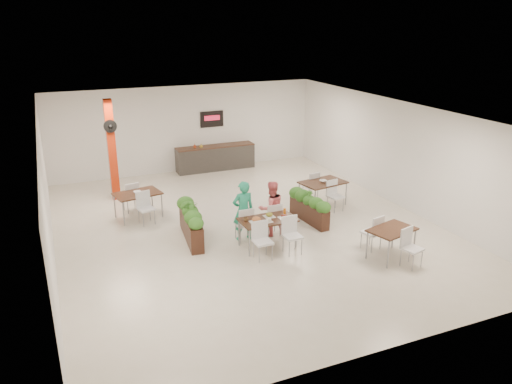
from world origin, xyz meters
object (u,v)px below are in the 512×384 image
(diner_man, at_px, (243,211))
(side_table_a, at_px, (138,197))
(planter_right, at_px, (309,205))
(planter_left, at_px, (191,221))
(side_table_b, at_px, (323,185))
(side_table_c, at_px, (392,234))
(red_column, at_px, (112,149))
(diner_woman, at_px, (271,208))
(service_counter, at_px, (215,157))
(main_table, at_px, (267,223))

(diner_man, relative_size, side_table_a, 0.96)
(planter_right, bearing_deg, side_table_a, 153.47)
(planter_left, height_order, planter_right, planter_left)
(planter_left, height_order, side_table_a, planter_left)
(side_table_b, distance_m, side_table_c, 3.82)
(red_column, distance_m, diner_woman, 5.72)
(red_column, xyz_separation_m, service_counter, (4.00, 1.86, -1.15))
(side_table_c, bearing_deg, planter_left, 129.85)
(red_column, distance_m, side_table_c, 8.87)
(planter_left, relative_size, side_table_c, 1.22)
(diner_woman, relative_size, side_table_c, 0.89)
(side_table_a, bearing_deg, side_table_c, -55.30)
(red_column, height_order, service_counter, red_column)
(main_table, relative_size, planter_left, 0.80)
(service_counter, height_order, side_table_a, service_counter)
(side_table_b, bearing_deg, diner_woman, -159.03)
(diner_woman, xyz_separation_m, planter_left, (-2.06, 0.53, -0.23))
(side_table_b, bearing_deg, red_column, 142.61)
(main_table, distance_m, planter_left, 2.04)
(side_table_c, bearing_deg, side_table_a, 120.75)
(diner_woman, distance_m, side_table_a, 4.02)
(side_table_c, bearing_deg, diner_woman, 116.20)
(main_table, bearing_deg, side_table_c, -34.61)
(diner_woman, height_order, planter_left, diner_woman)
(main_table, bearing_deg, service_counter, 82.04)
(diner_woman, distance_m, planter_right, 1.46)
(service_counter, bearing_deg, side_table_c, -80.14)
(diner_man, distance_m, diner_woman, 0.80)
(planter_left, bearing_deg, diner_woman, -14.52)
(side_table_a, distance_m, side_table_c, 7.16)
(service_counter, bearing_deg, main_table, -97.96)
(service_counter, relative_size, side_table_b, 1.80)
(red_column, relative_size, diner_woman, 2.14)
(service_counter, distance_m, planter_right, 6.01)
(side_table_c, bearing_deg, side_table_b, 70.15)
(main_table, xyz_separation_m, diner_woman, (0.41, 0.65, 0.11))
(diner_man, bearing_deg, planter_left, -23.44)
(side_table_a, bearing_deg, main_table, -62.20)
(side_table_a, bearing_deg, side_table_b, -23.43)
(service_counter, relative_size, main_table, 1.84)
(side_table_a, height_order, side_table_b, same)
(main_table, relative_size, side_table_c, 0.97)
(main_table, height_order, planter_right, main_table)
(red_column, xyz_separation_m, planter_right, (4.80, -4.09, -1.16))
(main_table, distance_m, diner_man, 0.78)
(planter_right, bearing_deg, diner_man, -169.48)
(side_table_a, bearing_deg, diner_woman, -51.72)
(planter_right, relative_size, side_table_c, 1.06)
(planter_left, height_order, side_table_b, planter_left)
(red_column, relative_size, planter_left, 1.56)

